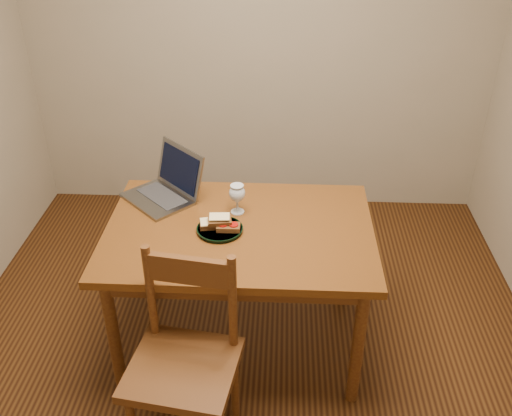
{
  "coord_description": "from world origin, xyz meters",
  "views": [
    {
      "loc": [
        0.17,
        -2.21,
        2.27
      ],
      "look_at": [
        0.05,
        0.17,
        0.8
      ],
      "focal_mm": 40.0,
      "sensor_mm": 36.0,
      "label": 1
    }
  ],
  "objects_px": {
    "chair": "(184,354)",
    "table": "(240,242)",
    "plate": "(220,230)",
    "laptop": "(168,185)",
    "milk_glass": "(237,199)"
  },
  "relations": [
    {
      "from": "chair",
      "to": "plate",
      "type": "height_order",
      "value": "chair"
    },
    {
      "from": "milk_glass",
      "to": "laptop",
      "type": "relative_size",
      "value": 0.33
    },
    {
      "from": "chair",
      "to": "plate",
      "type": "bearing_deg",
      "value": 89.13
    },
    {
      "from": "laptop",
      "to": "chair",
      "type": "bearing_deg",
      "value": -32.31
    },
    {
      "from": "laptop",
      "to": "table",
      "type": "bearing_deg",
      "value": 8.64
    },
    {
      "from": "table",
      "to": "laptop",
      "type": "distance_m",
      "value": 0.51
    },
    {
      "from": "milk_glass",
      "to": "laptop",
      "type": "distance_m",
      "value": 0.4
    },
    {
      "from": "plate",
      "to": "laptop",
      "type": "distance_m",
      "value": 0.45
    },
    {
      "from": "milk_glass",
      "to": "table",
      "type": "bearing_deg",
      "value": -82.02
    },
    {
      "from": "table",
      "to": "chair",
      "type": "xyz_separation_m",
      "value": [
        -0.19,
        -0.62,
        -0.14
      ]
    },
    {
      "from": "milk_glass",
      "to": "chair",
      "type": "bearing_deg",
      "value": -102.56
    },
    {
      "from": "laptop",
      "to": "plate",
      "type": "bearing_deg",
      "value": -1.74
    },
    {
      "from": "milk_glass",
      "to": "plate",
      "type": "bearing_deg",
      "value": -112.02
    },
    {
      "from": "chair",
      "to": "plate",
      "type": "distance_m",
      "value": 0.64
    },
    {
      "from": "chair",
      "to": "table",
      "type": "bearing_deg",
      "value": 81.57
    }
  ]
}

